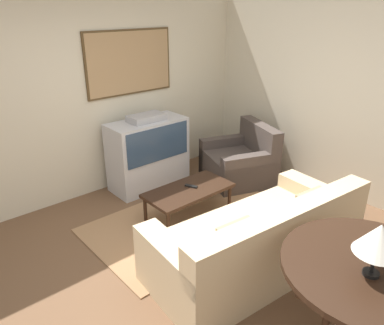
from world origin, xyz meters
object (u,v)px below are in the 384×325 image
tv (148,153)px  table_lamp (379,239)px  coffee_table (189,192)px  console_table (373,274)px  armchair (240,162)px  couch (258,242)px

tv → table_lamp: table_lamp is taller
coffee_table → tv: bearing=82.8°
console_table → table_lamp: (-0.11, -0.02, 0.35)m
armchair → table_lamp: size_ratio=3.04×
couch → table_lamp: table_lamp is taller
coffee_table → couch: bearing=-95.5°
armchair → console_table: (-1.58, -2.65, 0.45)m
console_table → table_lamp: bearing=-169.2°
tv → armchair: 1.38m
coffee_table → table_lamp: 2.51m
couch → coffee_table: (0.12, 1.20, 0.04)m
armchair → table_lamp: table_lamp is taller
couch → table_lamp: (-0.28, -1.17, 0.78)m
armchair → console_table: size_ratio=0.94×
tv → console_table: (-0.43, -3.39, 0.23)m
tv → armchair: size_ratio=0.92×
armchair → coffee_table: armchair is taller
couch → console_table: (-0.18, -1.15, 0.43)m
tv → console_table: bearing=-97.2°
armchair → table_lamp: bearing=-11.6°
couch → coffee_table: 1.21m
armchair → console_table: bearing=-10.1°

